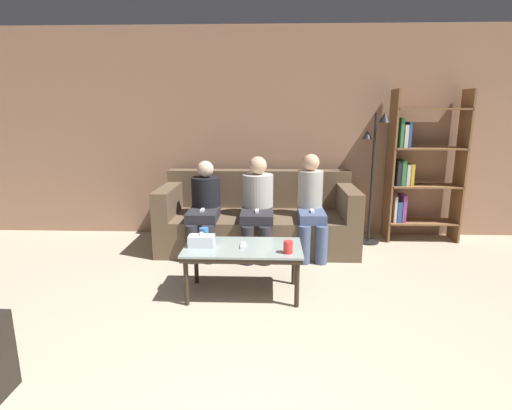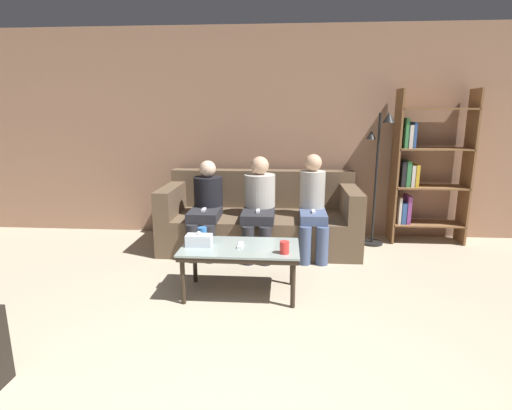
% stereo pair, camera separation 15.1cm
% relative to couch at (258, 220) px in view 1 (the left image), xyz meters
% --- Properties ---
extents(wall_back, '(12.00, 0.06, 2.60)m').
position_rel_couch_xyz_m(wall_back, '(0.00, 0.55, 0.99)').
color(wall_back, '#9E755B').
rests_on(wall_back, ground_plane).
extents(couch, '(2.25, 0.97, 0.87)m').
position_rel_couch_xyz_m(couch, '(0.00, 0.00, 0.00)').
color(couch, brown).
rests_on(couch, ground_plane).
extents(coffee_table, '(1.01, 0.55, 0.44)m').
position_rel_couch_xyz_m(coffee_table, '(-0.09, -1.33, 0.08)').
color(coffee_table, '#8C9E99').
rests_on(coffee_table, ground_plane).
extents(cup_near_left, '(0.08, 0.08, 0.10)m').
position_rel_couch_xyz_m(cup_near_left, '(0.29, -1.48, 0.18)').
color(cup_near_left, red).
rests_on(cup_near_left, coffee_table).
extents(cup_near_right, '(0.08, 0.08, 0.11)m').
position_rel_couch_xyz_m(cup_near_right, '(-0.45, -1.16, 0.18)').
color(cup_near_right, '#3372BF').
rests_on(cup_near_right, coffee_table).
extents(tissue_box, '(0.22, 0.12, 0.13)m').
position_rel_couch_xyz_m(tissue_box, '(-0.45, -1.34, 0.18)').
color(tissue_box, silver).
rests_on(tissue_box, coffee_table).
extents(game_remote, '(0.04, 0.15, 0.02)m').
position_rel_couch_xyz_m(game_remote, '(-0.09, -1.33, 0.14)').
color(game_remote, white).
rests_on(game_remote, coffee_table).
extents(bookshelf, '(0.87, 0.32, 1.84)m').
position_rel_couch_xyz_m(bookshelf, '(1.93, 0.32, 0.57)').
color(bookshelf, brown).
rests_on(bookshelf, ground_plane).
extents(standing_lamp, '(0.31, 0.26, 1.57)m').
position_rel_couch_xyz_m(standing_lamp, '(1.38, 0.18, 0.65)').
color(standing_lamp, black).
rests_on(standing_lamp, ground_plane).
extents(seated_person_left_end, '(0.33, 0.70, 1.04)m').
position_rel_couch_xyz_m(seated_person_left_end, '(-0.60, -0.24, 0.24)').
color(seated_person_left_end, '#28282D').
rests_on(seated_person_left_end, ground_plane).
extents(seated_person_mid_left, '(0.35, 0.73, 1.09)m').
position_rel_couch_xyz_m(seated_person_mid_left, '(0.00, -0.23, 0.27)').
color(seated_person_mid_left, '#28282D').
rests_on(seated_person_mid_left, ground_plane).
extents(seated_person_mid_right, '(0.31, 0.66, 1.12)m').
position_rel_couch_xyz_m(seated_person_mid_right, '(0.60, -0.24, 0.27)').
color(seated_person_mid_right, '#47567A').
rests_on(seated_person_mid_right, ground_plane).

